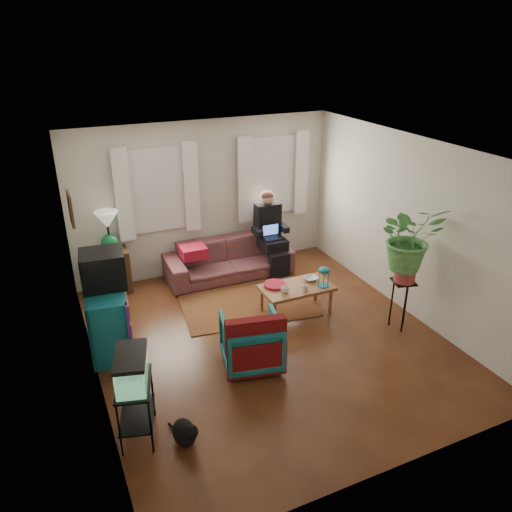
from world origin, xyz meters
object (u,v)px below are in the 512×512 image
coffee_table (296,299)px  plant_stand (401,304)px  sofa (228,253)px  dresser (108,319)px  aquarium_stand (137,409)px  side_table (114,270)px  armchair (251,339)px

coffee_table → plant_stand: (1.14, -0.96, 0.15)m
sofa → dresser: 2.60m
dresser → coffee_table: (2.69, -0.21, -0.22)m
aquarium_stand → coffee_table: aquarium_stand is taller
sofa → coffee_table: 1.64m
coffee_table → dresser: bearing=176.2°
sofa → side_table: 1.91m
side_table → plant_stand: size_ratio=0.97×
dresser → plant_stand: size_ratio=1.34×
dresser → coffee_table: dresser is taller
aquarium_stand → armchair: size_ratio=0.93×
armchair → coffee_table: armchair is taller
side_table → dresser: 1.68m
dresser → aquarium_stand: bearing=-83.8°
sofa → armchair: 2.53m
dresser → side_table: bearing=84.8°
armchair → coffee_table: (1.12, 0.88, -0.14)m
dresser → armchair: bearing=-28.3°
dresser → armchair: 1.91m
plant_stand → armchair: bearing=177.9°
sofa → coffee_table: sofa is taller
sofa → dresser: (-2.22, -1.36, 0.03)m
sofa → armchair: (-0.66, -2.44, -0.05)m
sofa → armchair: bearing=-103.7°
armchair → coffee_table: bearing=-130.0°
dresser → plant_stand: bearing=-10.4°
sofa → dresser: bearing=-147.2°
coffee_table → side_table: bearing=142.4°
side_table → aquarium_stand: side_table is taller
sofa → dresser: size_ratio=2.17×
aquarium_stand → armchair: armchair is taller
aquarium_stand → armchair: bearing=37.8°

